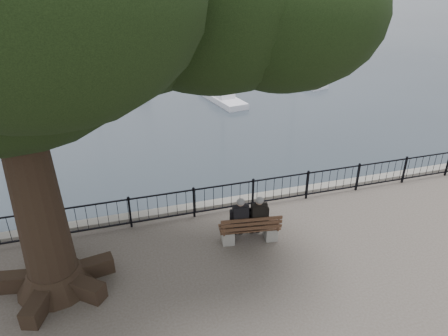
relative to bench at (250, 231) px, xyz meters
name	(u,v)px	position (x,y,z in m)	size (l,w,h in m)	color
harbor	(220,216)	(-0.25, 2.24, -0.82)	(260.00, 260.00, 1.20)	gray
railing	(224,197)	(-0.25, 1.74, 0.23)	(22.06, 0.06, 1.00)	black
bench	(250,231)	(0.00, 0.00, 0.00)	(1.82, 0.77, 0.93)	slate
person_left	(239,220)	(-0.27, 0.14, 0.35)	(0.47, 0.77, 1.48)	black
person_right	(257,219)	(0.26, 0.07, 0.35)	(0.47, 0.77, 1.48)	black
lion_monument	(136,21)	(1.75, 49.17, 1.06)	(6.44, 6.44, 9.39)	gray
sailboat_b	(93,84)	(-4.26, 23.53, -1.00)	(1.98, 5.03, 10.30)	white
sailboat_c	(222,97)	(4.31, 17.20, -1.02)	(2.30, 5.35, 9.90)	white
sailboat_d	(294,79)	(11.54, 20.66, -1.02)	(3.56, 6.22, 10.58)	white
sailboat_f	(145,53)	(1.26, 35.96, -0.99)	(2.31, 5.96, 11.72)	white
sailboat_g	(190,50)	(6.28, 36.25, -1.01)	(1.90, 5.23, 10.23)	white
sailboat_h	(101,45)	(-3.16, 42.46, -0.94)	(3.56, 6.28, 13.85)	white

